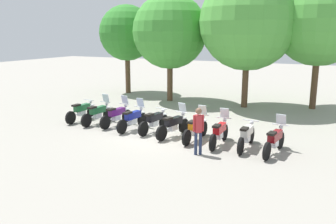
# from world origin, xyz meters

# --- Properties ---
(ground_plane) EXTENTS (80.00, 80.00, 0.00)m
(ground_plane) POSITION_xyz_m (0.00, 0.00, 0.00)
(ground_plane) COLOR gray
(motorcycle_0) EXTENTS (0.62, 2.19, 0.99)m
(motorcycle_0) POSITION_xyz_m (-4.76, 0.41, 0.50)
(motorcycle_0) COLOR black
(motorcycle_0) RESTS_ON ground_plane
(motorcycle_1) EXTENTS (0.62, 2.19, 1.37)m
(motorcycle_1) POSITION_xyz_m (-3.70, 0.33, 0.52)
(motorcycle_1) COLOR black
(motorcycle_1) RESTS_ON ground_plane
(motorcycle_2) EXTENTS (0.64, 2.19, 1.37)m
(motorcycle_2) POSITION_xyz_m (-2.64, 0.38, 0.52)
(motorcycle_2) COLOR black
(motorcycle_2) RESTS_ON ground_plane
(motorcycle_3) EXTENTS (0.62, 2.19, 1.37)m
(motorcycle_3) POSITION_xyz_m (-1.59, 0.11, 0.52)
(motorcycle_3) COLOR black
(motorcycle_3) RESTS_ON ground_plane
(motorcycle_4) EXTENTS (0.66, 2.19, 0.99)m
(motorcycle_4) POSITION_xyz_m (-0.53, 0.20, 0.50)
(motorcycle_4) COLOR black
(motorcycle_4) RESTS_ON ground_plane
(motorcycle_5) EXTENTS (0.75, 2.16, 1.37)m
(motorcycle_5) POSITION_xyz_m (0.54, -0.05, 0.52)
(motorcycle_5) COLOR black
(motorcycle_5) RESTS_ON ground_plane
(motorcycle_6) EXTENTS (0.62, 2.19, 1.37)m
(motorcycle_6) POSITION_xyz_m (1.59, -0.15, 0.52)
(motorcycle_6) COLOR black
(motorcycle_6) RESTS_ON ground_plane
(motorcycle_7) EXTENTS (0.62, 2.19, 1.37)m
(motorcycle_7) POSITION_xyz_m (2.64, -0.30, 0.52)
(motorcycle_7) COLOR black
(motorcycle_7) RESTS_ON ground_plane
(motorcycle_8) EXTENTS (0.62, 2.19, 0.99)m
(motorcycle_8) POSITION_xyz_m (3.70, -0.26, 0.50)
(motorcycle_8) COLOR black
(motorcycle_8) RESTS_ON ground_plane
(motorcycle_9) EXTENTS (0.67, 2.18, 1.37)m
(motorcycle_9) POSITION_xyz_m (4.77, -0.42, 0.52)
(motorcycle_9) COLOR black
(motorcycle_9) RESTS_ON ground_plane
(person_0) EXTENTS (0.38, 0.32, 1.73)m
(person_0) POSITION_xyz_m (2.32, -1.75, 1.02)
(person_0) COLOR #232D4C
(person_0) RESTS_ON ground_plane
(tree_0) EXTENTS (3.94, 3.94, 6.28)m
(tree_0) POSITION_xyz_m (-7.36, 8.73, 4.29)
(tree_0) COLOR brown
(tree_0) RESTS_ON ground_plane
(tree_1) EXTENTS (4.68, 4.68, 6.75)m
(tree_1) POSITION_xyz_m (-3.23, 7.29, 4.39)
(tree_1) COLOR brown
(tree_1) RESTS_ON ground_plane
(tree_2) EXTENTS (5.54, 5.54, 7.71)m
(tree_2) POSITION_xyz_m (1.65, 7.35, 4.93)
(tree_2) COLOR brown
(tree_2) RESTS_ON ground_plane
(tree_3) EXTENTS (5.11, 5.11, 7.57)m
(tree_3) POSITION_xyz_m (5.32, 8.66, 5.01)
(tree_3) COLOR brown
(tree_3) RESTS_ON ground_plane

